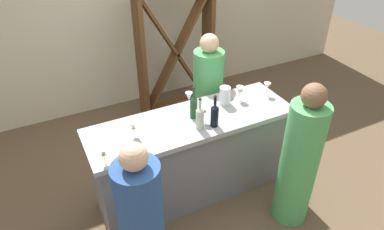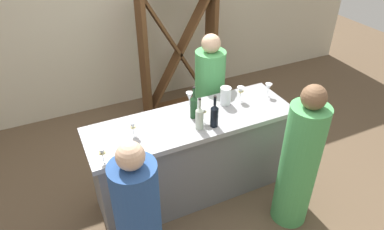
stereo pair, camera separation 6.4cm
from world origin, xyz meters
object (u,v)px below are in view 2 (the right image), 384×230
at_px(wine_bottle_center_near_black, 214,115).
at_px(wine_glass_near_left, 102,152).
at_px(wine_bottle_leftmost_clear_pale, 199,117).
at_px(wine_glass_far_left, 268,87).
at_px(wine_glass_far_center, 241,91).
at_px(water_pitcher, 225,96).
at_px(person_left_guest, 299,164).
at_px(wine_glass_far_right, 189,97).
at_px(wine_glass_near_center, 203,112).
at_px(person_right_guest, 209,101).
at_px(wine_glass_near_right, 133,126).
at_px(wine_bottle_second_left_olive_green, 194,106).
at_px(person_center_guest, 139,222).
at_px(wine_rack, 179,53).

xyz_separation_m(wine_bottle_center_near_black, wine_glass_near_left, (-1.05, -0.06, -0.02)).
distance_m(wine_bottle_leftmost_clear_pale, wine_glass_far_left, 0.94).
relative_size(wine_glass_far_left, wine_glass_far_center, 0.91).
distance_m(wine_bottle_center_near_black, water_pitcher, 0.41).
relative_size(wine_bottle_leftmost_clear_pale, person_left_guest, 0.21).
relative_size(wine_bottle_center_near_black, wine_glass_far_right, 2.02).
bearing_deg(wine_glass_far_right, wine_bottle_center_near_black, -81.46).
relative_size(wine_bottle_center_near_black, wine_glass_near_center, 2.09).
bearing_deg(wine_glass_near_center, person_right_guest, 57.64).
height_order(wine_glass_near_right, wine_glass_far_left, wine_glass_near_right).
xyz_separation_m(wine_bottle_second_left_olive_green, wine_glass_far_center, (0.57, 0.08, -0.02)).
height_order(wine_bottle_center_near_black, wine_glass_far_center, wine_bottle_center_near_black).
relative_size(water_pitcher, person_center_guest, 0.13).
xyz_separation_m(wine_glass_far_right, person_right_guest, (0.43, 0.37, -0.37)).
bearing_deg(wine_bottle_second_left_olive_green, wine_glass_far_right, 77.04).
height_order(wine_glass_near_right, wine_glass_far_right, wine_glass_far_right).
bearing_deg(wine_bottle_second_left_olive_green, person_right_guest, 50.12).
xyz_separation_m(wine_glass_far_center, person_left_guest, (0.15, -0.83, -0.37)).
xyz_separation_m(wine_rack, water_pitcher, (-0.15, -1.54, 0.17)).
xyz_separation_m(wine_glass_far_left, person_left_guest, (-0.17, -0.79, -0.36)).
bearing_deg(wine_glass_far_right, water_pitcher, -18.10).
distance_m(wine_bottle_center_near_black, wine_glass_far_left, 0.81).
height_order(water_pitcher, person_right_guest, person_right_guest).
xyz_separation_m(wine_bottle_leftmost_clear_pale, person_right_guest, (0.51, 0.75, -0.38)).
height_order(wine_glass_far_right, water_pitcher, water_pitcher).
bearing_deg(water_pitcher, wine_glass_far_center, -2.24).
height_order(wine_rack, person_center_guest, wine_rack).
xyz_separation_m(wine_bottle_leftmost_clear_pale, wine_bottle_second_left_olive_green, (0.04, 0.19, 0.00)).
bearing_deg(wine_glass_far_center, wine_glass_near_left, -167.14).
height_order(wine_rack, wine_glass_near_right, wine_rack).
relative_size(wine_bottle_second_left_olive_green, water_pitcher, 1.78).
xyz_separation_m(wine_bottle_leftmost_clear_pale, person_center_guest, (-0.78, -0.54, -0.43)).
bearing_deg(wine_bottle_center_near_black, wine_glass_near_left, -176.91).
relative_size(wine_rack, wine_glass_near_right, 12.32).
relative_size(wine_glass_near_right, wine_glass_far_left, 1.01).
xyz_separation_m(wine_glass_far_left, person_center_guest, (-1.70, -0.76, -0.41)).
relative_size(wine_rack, person_left_guest, 1.16).
height_order(wine_bottle_leftmost_clear_pale, wine_glass_far_right, wine_bottle_leftmost_clear_pale).
bearing_deg(wine_bottle_center_near_black, water_pitcher, 45.71).
relative_size(wine_rack, wine_glass_near_center, 11.47).
distance_m(wine_bottle_center_near_black, wine_glass_near_right, 0.74).
distance_m(wine_glass_near_center, wine_glass_near_right, 0.66).
height_order(wine_bottle_center_near_black, wine_glass_far_left, wine_bottle_center_near_black).
xyz_separation_m(wine_glass_near_left, wine_glass_near_right, (0.33, 0.24, -0.00)).
distance_m(wine_bottle_leftmost_clear_pale, wine_bottle_second_left_olive_green, 0.19).
bearing_deg(wine_glass_near_right, person_left_guest, -28.59).
xyz_separation_m(wine_rack, wine_glass_far_right, (-0.50, -1.43, 0.19)).
relative_size(wine_bottle_leftmost_clear_pale, wine_glass_far_left, 2.25).
bearing_deg(wine_bottle_center_near_black, person_right_guest, 64.82).
bearing_deg(wine_bottle_center_near_black, wine_glass_far_center, 32.00).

